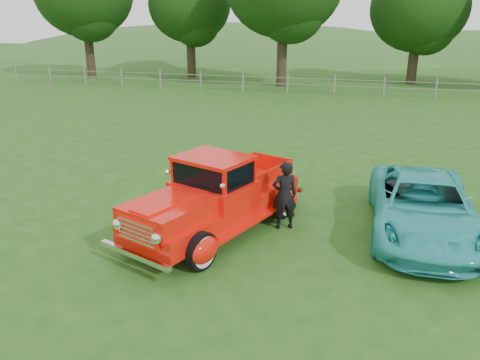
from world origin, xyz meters
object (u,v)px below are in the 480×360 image
(red_pickup, at_px, (216,198))
(man, at_px, (285,195))
(teal_sedan, at_px, (423,206))
(tree_mid_west, at_px, (190,5))
(tree_near_east, at_px, (419,8))

(red_pickup, relative_size, man, 3.30)
(teal_sedan, bearing_deg, red_pickup, -168.11)
(tree_mid_west, height_order, teal_sedan, tree_mid_west)
(teal_sedan, relative_size, man, 2.95)
(red_pickup, bearing_deg, tree_near_east, 98.54)
(teal_sedan, distance_m, man, 3.06)
(red_pickup, xyz_separation_m, man, (1.45, 0.57, 0.00))
(tree_mid_west, height_order, red_pickup, tree_mid_west)
(tree_near_east, height_order, man, tree_near_east)
(teal_sedan, bearing_deg, tree_near_east, 85.19)
(man, bearing_deg, tree_mid_west, -90.79)
(tree_mid_west, bearing_deg, teal_sedan, -58.93)
(tree_mid_west, xyz_separation_m, teal_sedan, (15.68, -26.02, -4.89))
(tree_near_east, bearing_deg, teal_sedan, -92.79)
(tree_mid_west, height_order, tree_near_east, tree_mid_west)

